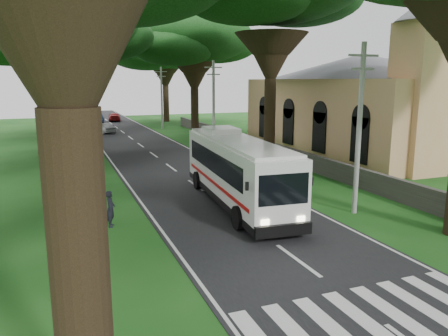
# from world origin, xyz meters

# --- Properties ---
(ground) EXTENTS (140.00, 140.00, 0.00)m
(ground) POSITION_xyz_m (0.00, 0.00, 0.00)
(ground) COLOR #174915
(ground) RESTS_ON ground
(road) EXTENTS (8.00, 120.00, 0.04)m
(road) POSITION_xyz_m (0.00, 25.00, 0.01)
(road) COLOR black
(road) RESTS_ON ground
(crosswalk) EXTENTS (8.00, 3.00, 0.01)m
(crosswalk) POSITION_xyz_m (0.00, -2.00, 0.00)
(crosswalk) COLOR silver
(crosswalk) RESTS_ON ground
(property_wall) EXTENTS (0.35, 50.00, 1.20)m
(property_wall) POSITION_xyz_m (9.00, 24.00, 0.60)
(property_wall) COLOR #383533
(property_wall) RESTS_ON ground
(church) EXTENTS (14.00, 24.00, 11.60)m
(church) POSITION_xyz_m (17.86, 21.55, 4.91)
(church) COLOR #E7A870
(church) RESTS_ON ground
(pole_near) EXTENTS (1.60, 0.24, 8.00)m
(pole_near) POSITION_xyz_m (5.50, 6.00, 4.18)
(pole_near) COLOR gray
(pole_near) RESTS_ON ground
(pole_mid) EXTENTS (1.60, 0.24, 8.00)m
(pole_mid) POSITION_xyz_m (5.50, 26.00, 4.18)
(pole_mid) COLOR gray
(pole_mid) RESTS_ON ground
(pole_far) EXTENTS (1.60, 0.24, 8.00)m
(pole_far) POSITION_xyz_m (5.50, 46.00, 4.18)
(pole_far) COLOR gray
(pole_far) RESTS_ON ground
(tree_l_midb) EXTENTS (14.93, 14.93, 13.91)m
(tree_l_midb) POSITION_xyz_m (-7.50, 30.00, 10.65)
(tree_l_midb) COLOR black
(tree_l_midb) RESTS_ON ground
(tree_l_far) EXTENTS (14.82, 14.82, 15.29)m
(tree_l_far) POSITION_xyz_m (-8.50, 48.00, 12.03)
(tree_l_far) COLOR black
(tree_l_far) RESTS_ON ground
(tree_r_midb) EXTENTS (13.48, 13.48, 13.79)m
(tree_r_midb) POSITION_xyz_m (7.50, 38.00, 10.79)
(tree_r_midb) COLOR black
(tree_r_midb) RESTS_ON ground
(tree_r_far) EXTENTS (15.87, 15.87, 14.54)m
(tree_r_far) POSITION_xyz_m (8.50, 56.00, 11.10)
(tree_r_far) COLOR black
(tree_r_far) RESTS_ON ground
(coach_bus) EXTENTS (3.36, 11.67, 3.40)m
(coach_bus) POSITION_xyz_m (0.80, 9.56, 1.83)
(coach_bus) COLOR silver
(coach_bus) RESTS_ON ground
(distant_car_a) EXTENTS (2.59, 4.07, 1.29)m
(distant_car_a) POSITION_xyz_m (-2.14, 43.65, 0.67)
(distant_car_a) COLOR #B2B3B7
(distant_car_a) RESTS_ON road
(distant_car_b) EXTENTS (1.80, 4.34, 1.40)m
(distant_car_b) POSITION_xyz_m (-1.77, 57.90, 0.73)
(distant_car_b) COLOR navy
(distant_car_b) RESTS_ON road
(distant_car_c) EXTENTS (2.23, 4.53, 1.27)m
(distant_car_c) POSITION_xyz_m (1.02, 59.44, 0.66)
(distant_car_c) COLOR maroon
(distant_car_c) RESTS_ON road
(pedestrian) EXTENTS (0.51, 0.66, 1.61)m
(pedestrian) POSITION_xyz_m (-5.71, 8.19, 0.80)
(pedestrian) COLOR black
(pedestrian) RESTS_ON ground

